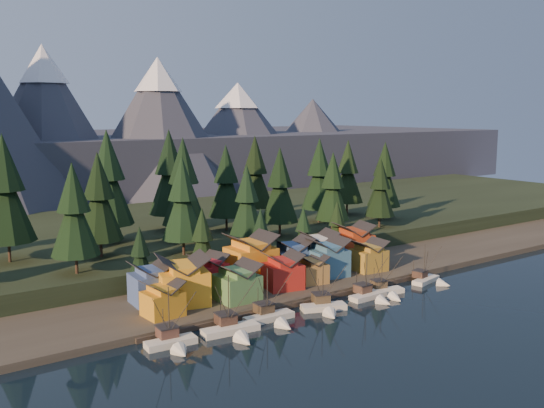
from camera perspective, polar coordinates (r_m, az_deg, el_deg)
ground at (r=125.71m, az=7.49°, el=-11.07°), size 500.00×500.00×0.00m
shore_strip at (r=155.73m, az=-2.60°, el=-6.80°), size 400.00×50.00×1.50m
hillside at (r=198.01m, az=-10.46°, el=-2.89°), size 420.00×100.00×6.00m
dock at (r=137.42m, az=2.77°, el=-9.04°), size 80.00×4.00×1.00m
mountain_ridge at (r=310.06m, az=-21.01°, el=5.14°), size 560.00×190.00×90.00m
boat_0 at (r=113.30m, az=-9.32°, el=-12.06°), size 9.88×10.63×12.23m
boat_1 at (r=118.03m, az=-3.66°, el=-11.16°), size 12.04×12.92×12.65m
boat_2 at (r=124.70m, az=0.05°, el=-10.09°), size 11.14×12.10×12.01m
boat_3 at (r=131.36m, az=5.04°, el=-9.07°), size 10.49×11.04×12.04m
boat_4 at (r=140.45m, az=9.36°, el=-8.02°), size 9.83×10.67×11.56m
boat_5 at (r=144.38m, az=10.67°, el=-7.69°), size 10.89×11.49×10.95m
boat_6 at (r=156.68m, az=14.64°, el=-6.50°), size 9.76×10.25×10.67m
house_front_0 at (r=125.20m, az=-10.26°, el=-8.65°), size 7.70×7.33×7.27m
house_front_1 at (r=131.45m, az=-8.42°, el=-6.96°), size 12.38×12.09×10.60m
house_front_2 at (r=133.18m, az=-3.32°, el=-7.21°), size 8.52×8.59×8.32m
house_front_3 at (r=141.68m, az=1.01°, el=-6.22°), size 9.46×9.15×8.32m
house_front_4 at (r=146.93m, az=3.71°, el=-6.03°), size 7.61×8.04×6.72m
house_front_5 at (r=152.58m, az=5.24°, el=-4.91°), size 10.27×9.58×9.57m
house_front_6 at (r=159.30m, az=9.09°, el=-4.72°), size 8.63×8.24×7.93m
house_back_0 at (r=133.57m, az=-11.33°, el=-7.17°), size 8.69×8.38×8.98m
house_back_1 at (r=142.07m, az=-6.00°, el=-6.25°), size 8.68×8.75×8.19m
house_back_2 at (r=148.15m, az=-1.99°, el=-4.90°), size 11.16×10.32×11.44m
house_back_3 at (r=153.16m, az=1.88°, el=-4.85°), size 10.80×10.02×9.45m
house_back_4 at (r=160.41m, az=4.37°, el=-4.20°), size 10.56×10.29×9.68m
house_back_5 at (r=169.08m, az=7.68°, el=-3.48°), size 10.98×11.07×10.24m
tree_hill_1 at (r=158.63m, az=-23.80°, el=1.00°), size 13.44×13.44×31.30m
tree_hill_2 at (r=142.28m, az=-18.14°, el=-0.84°), size 10.87×10.87×25.31m
tree_hill_3 at (r=156.52m, az=-15.97°, el=0.37°), size 11.43×11.43×26.63m
tree_hill_4 at (r=172.86m, az=-15.16°, el=2.08°), size 13.57×13.57×31.62m
tree_hill_5 at (r=154.44m, az=-8.41°, el=0.25°), size 10.91×10.91×25.42m
tree_hill_6 at (r=171.01m, az=-8.32°, el=1.80°), size 12.59×12.59×29.33m
tree_hill_7 at (r=161.83m, az=-2.39°, el=0.16°), size 9.67×9.67×22.53m
tree_hill_8 at (r=185.93m, az=-4.34°, el=1.94°), size 11.38×11.38×26.51m
tree_hill_9 at (r=176.24m, az=0.74°, el=1.54°), size 11.28×11.28×26.27m
tree_hill_10 at (r=201.02m, az=-1.61°, el=2.79°), size 12.27×12.27×28.57m
tree_hill_11 at (r=182.38m, az=5.74°, el=1.43°), size 10.51×10.51×24.48m
tree_hill_12 at (r=199.41m, az=4.47°, el=2.61°), size 11.95×11.95×27.85m
tree_hill_13 at (r=193.36m, az=10.15°, el=1.35°), size 9.43×9.43×21.97m
tree_hill_14 at (r=215.76m, az=7.13°, el=2.83°), size 11.36×11.36×26.46m
tree_hill_15 at (r=187.81m, az=-9.60°, el=2.68°), size 13.34×13.34×31.09m
tree_hill_17 at (r=208.55m, az=10.54°, el=2.53°), size 11.30×11.30×26.34m
tree_shore_0 at (r=140.83m, az=-12.29°, el=-4.84°), size 6.57×6.57×15.29m
tree_shore_1 at (r=147.24m, az=-6.57°, el=-3.49°), size 7.78×7.78×18.11m
tree_shore_2 at (r=156.11m, az=-1.08°, el=-3.08°), size 7.04×7.04×16.40m
tree_shore_3 at (r=164.31m, az=2.97°, el=-2.65°), size 6.70×6.70×15.60m
tree_shore_4 at (r=171.81m, az=6.12°, el=-2.09°), size 6.92×6.92×16.11m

